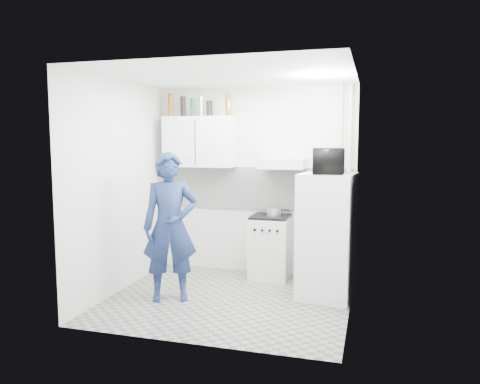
# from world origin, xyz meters

# --- Properties ---
(floor) EXTENTS (2.80, 2.80, 0.00)m
(floor) POSITION_xyz_m (0.00, 0.00, 0.00)
(floor) COLOR gray
(floor) RESTS_ON ground
(ceiling) EXTENTS (2.80, 2.80, 0.00)m
(ceiling) POSITION_xyz_m (0.00, 0.00, 2.60)
(ceiling) COLOR white
(ceiling) RESTS_ON wall_back
(wall_back) EXTENTS (2.80, 0.00, 2.80)m
(wall_back) POSITION_xyz_m (0.00, 1.25, 1.30)
(wall_back) COLOR silver
(wall_back) RESTS_ON floor
(wall_left) EXTENTS (0.00, 2.60, 2.60)m
(wall_left) POSITION_xyz_m (-1.40, 0.00, 1.30)
(wall_left) COLOR silver
(wall_left) RESTS_ON floor
(wall_right) EXTENTS (0.00, 2.60, 2.60)m
(wall_right) POSITION_xyz_m (1.40, 0.00, 1.30)
(wall_right) COLOR silver
(wall_right) RESTS_ON floor
(person) EXTENTS (0.75, 0.64, 1.74)m
(person) POSITION_xyz_m (-0.65, -0.18, 0.87)
(person) COLOR navy
(person) RESTS_ON floor
(stove) EXTENTS (0.52, 0.52, 0.83)m
(stove) POSITION_xyz_m (0.29, 1.00, 0.42)
(stove) COLOR silver
(stove) RESTS_ON floor
(fridge) EXTENTS (0.68, 0.68, 1.49)m
(fridge) POSITION_xyz_m (1.10, 0.39, 0.74)
(fridge) COLOR white
(fridge) RESTS_ON floor
(stove_top) EXTENTS (0.50, 0.50, 0.03)m
(stove_top) POSITION_xyz_m (0.29, 1.00, 0.85)
(stove_top) COLOR black
(stove_top) RESTS_ON stove
(saucepan) EXTENTS (0.19, 0.19, 0.11)m
(saucepan) POSITION_xyz_m (0.34, 0.99, 0.92)
(saucepan) COLOR silver
(saucepan) RESTS_ON stove_top
(microwave) EXTENTS (0.56, 0.42, 0.29)m
(microwave) POSITION_xyz_m (1.10, 0.39, 1.63)
(microwave) COLOR black
(microwave) RESTS_ON fridge
(bottle_a) EXTENTS (0.08, 0.08, 0.33)m
(bottle_a) POSITION_xyz_m (-1.18, 1.07, 2.37)
(bottle_a) COLOR brown
(bottle_a) RESTS_ON upper_cabinet
(bottle_b) EXTENTS (0.07, 0.07, 0.29)m
(bottle_b) POSITION_xyz_m (-0.99, 1.07, 2.34)
(bottle_b) COLOR black
(bottle_b) RESTS_ON upper_cabinet
(bottle_c) EXTENTS (0.06, 0.06, 0.26)m
(bottle_c) POSITION_xyz_m (-0.85, 1.07, 2.33)
(bottle_c) COLOR #144C1E
(bottle_c) RESTS_ON upper_cabinet
(bottle_d) EXTENTS (0.06, 0.06, 0.28)m
(bottle_d) POSITION_xyz_m (-0.73, 1.07, 2.34)
(bottle_d) COLOR silver
(bottle_d) RESTS_ON upper_cabinet
(canister_a) EXTENTS (0.09, 0.09, 0.22)m
(canister_a) POSITION_xyz_m (-0.60, 1.07, 2.31)
(canister_a) COLOR black
(canister_a) RESTS_ON upper_cabinet
(bottle_e) EXTENTS (0.08, 0.08, 0.31)m
(bottle_e) POSITION_xyz_m (-0.33, 1.07, 2.35)
(bottle_e) COLOR brown
(bottle_e) RESTS_ON upper_cabinet
(upper_cabinet) EXTENTS (1.00, 0.35, 0.70)m
(upper_cabinet) POSITION_xyz_m (-0.75, 1.07, 1.85)
(upper_cabinet) COLOR white
(upper_cabinet) RESTS_ON wall_back
(range_hood) EXTENTS (0.60, 0.50, 0.14)m
(range_hood) POSITION_xyz_m (0.45, 1.00, 1.57)
(range_hood) COLOR silver
(range_hood) RESTS_ON wall_back
(backsplash) EXTENTS (2.74, 0.03, 0.60)m
(backsplash) POSITION_xyz_m (0.00, 1.24, 1.20)
(backsplash) COLOR white
(backsplash) RESTS_ON wall_back
(pipe_a) EXTENTS (0.05, 0.05, 2.60)m
(pipe_a) POSITION_xyz_m (1.30, 1.17, 1.30)
(pipe_a) COLOR silver
(pipe_a) RESTS_ON floor
(pipe_b) EXTENTS (0.04, 0.04, 2.60)m
(pipe_b) POSITION_xyz_m (1.18, 1.17, 1.30)
(pipe_b) COLOR silver
(pipe_b) RESTS_ON floor
(ceiling_spot_fixture) EXTENTS (0.10, 0.10, 0.02)m
(ceiling_spot_fixture) POSITION_xyz_m (1.00, 0.20, 2.57)
(ceiling_spot_fixture) COLOR white
(ceiling_spot_fixture) RESTS_ON ceiling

